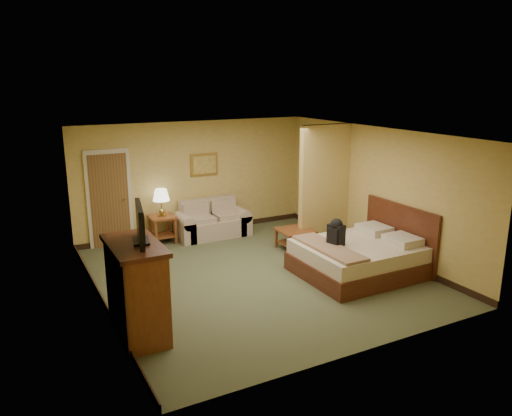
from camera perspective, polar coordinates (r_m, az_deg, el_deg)
floor at (r=9.28m, az=-0.05°, el=-7.71°), size 6.00×6.00×0.00m
ceiling at (r=8.63m, az=-0.05°, el=8.48°), size 6.00×6.00×0.00m
back_wall at (r=11.54m, az=-7.03°, el=3.40°), size 5.50×0.02×2.60m
left_wall at (r=8.01m, az=-17.75°, el=-2.22°), size 0.02×6.00×2.60m
right_wall at (r=10.40m, az=13.48°, el=1.86°), size 0.02×6.00×2.60m
partition at (r=10.74m, az=7.83°, el=2.53°), size 1.20×0.15×2.60m
door at (r=11.04m, az=-16.41°, el=0.97°), size 0.94×0.16×2.10m
baseboard at (r=11.83m, az=-6.83°, el=-2.51°), size 5.50×0.02×0.12m
loveseat at (r=11.48m, az=-5.01°, el=-1.89°), size 1.66×0.77×0.84m
side_table at (r=11.14m, az=-10.64°, el=-1.93°), size 0.55×0.55×0.60m
table_lamp at (r=10.97m, az=-10.80°, el=1.40°), size 0.37×0.37×0.60m
coffee_table at (r=10.56m, az=4.49°, el=-3.12°), size 0.71×0.71×0.44m
wall_picture at (r=11.54m, az=-5.94°, el=4.95°), size 0.66×0.04×0.52m
dresser at (r=7.19m, az=-13.47°, el=-9.03°), size 0.67×1.28×1.36m
tv at (r=6.90m, az=-13.11°, el=-1.87°), size 0.29×0.85×0.52m
bed at (r=9.48m, az=12.08°, el=-5.41°), size 2.20×1.87×1.21m
backpack at (r=9.09m, az=9.15°, el=-2.63°), size 0.26×0.33×0.50m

